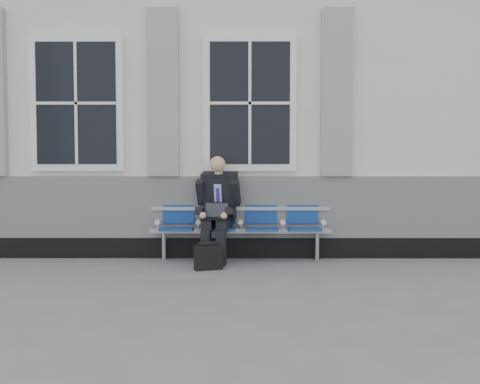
{
  "coord_description": "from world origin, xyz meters",
  "views": [
    {
      "loc": [
        0.23,
        -6.31,
        1.38
      ],
      "look_at": [
        0.21,
        0.9,
        1.0
      ],
      "focal_mm": 40.0,
      "sensor_mm": 36.0,
      "label": 1
    }
  ],
  "objects": [
    {
      "name": "ground",
      "position": [
        0.0,
        0.0,
        0.0
      ],
      "size": [
        70.0,
        70.0,
        0.0
      ],
      "primitive_type": "plane",
      "color": "slate",
      "rests_on": "ground"
    },
    {
      "name": "briefcase",
      "position": [
        -0.2,
        0.59,
        0.17
      ],
      "size": [
        0.38,
        0.26,
        0.36
      ],
      "color": "black",
      "rests_on": "ground"
    },
    {
      "name": "businessman",
      "position": [
        -0.1,
        1.19,
        0.8
      ],
      "size": [
        0.64,
        0.86,
        1.49
      ],
      "color": "black",
      "rests_on": "ground"
    },
    {
      "name": "bench",
      "position": [
        0.22,
        1.32,
        0.55
      ],
      "size": [
        2.6,
        0.47,
        0.91
      ],
      "color": "#9EA0A3",
      "rests_on": "ground"
    },
    {
      "name": "station_building",
      "position": [
        -0.02,
        3.47,
        2.22
      ],
      "size": [
        14.4,
        4.4,
        4.49
      ],
      "color": "white",
      "rests_on": "ground"
    }
  ]
}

